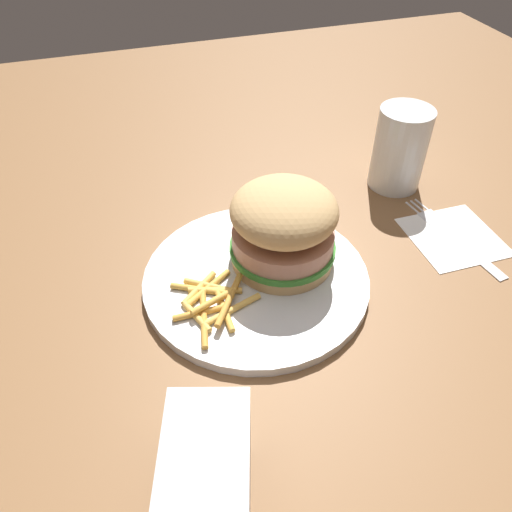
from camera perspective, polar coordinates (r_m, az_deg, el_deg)
The scene contains 8 objects.
ground_plane at distance 0.58m, azimuth 2.58°, elevation -3.35°, with size 1.60×1.60×0.00m, color brown.
plate at distance 0.58m, azimuth 0.00°, elevation -2.63°, with size 0.26×0.26×0.01m, color silver.
sandwich at distance 0.56m, azimuth 3.15°, elevation 3.43°, with size 0.12×0.12×0.10m.
fries_pile at distance 0.54m, azimuth -5.06°, elevation -5.12°, with size 0.10×0.10×0.01m.
napkin at distance 0.69m, azimuth 21.63°, elevation 2.08°, with size 0.11×0.11×0.00m, color white.
fork at distance 0.69m, azimuth 21.60°, elevation 2.32°, with size 0.04×0.17×0.00m.
drink_glass at distance 0.74m, azimuth 16.03°, elevation 11.28°, with size 0.07×0.07×0.12m.
napkin_dispenser at distance 0.40m, azimuth -5.40°, elevation -24.13°, with size 0.09×0.06×0.10m, color #B7BABF.
Camera 1 is at (-0.15, -0.38, 0.42)m, focal length 35.00 mm.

